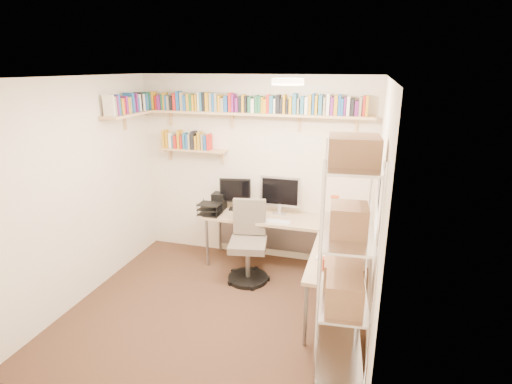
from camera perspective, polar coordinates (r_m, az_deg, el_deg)
ground at (r=4.64m, az=-5.60°, el=-16.61°), size 3.20×3.20×0.00m
room_shell at (r=3.98m, az=-6.19°, el=2.17°), size 3.24×3.04×2.52m
wall_shelves at (r=5.23m, az=-5.34°, el=11.26°), size 3.12×1.09×0.80m
corner_desk at (r=5.01m, az=3.44°, el=-4.74°), size 2.18×1.84×1.23m
office_chair at (r=5.05m, az=-1.10°, el=-7.90°), size 0.54×0.54×1.02m
wire_rack at (r=3.33m, az=12.81°, el=-7.36°), size 0.50×0.90×2.11m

